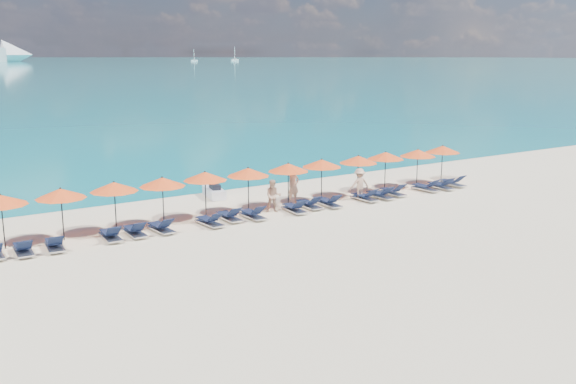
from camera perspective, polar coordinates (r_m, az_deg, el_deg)
ground at (r=28.59m, az=3.27°, el=-3.43°), size 1400.00×1400.00×0.00m
sailboat_near at (r=565.06m, az=-8.34°, el=11.51°), size 5.69×1.90×10.43m
sailboat_far at (r=586.09m, az=-4.75°, el=11.65°), size 6.90×2.30×12.65m
jetski at (r=35.14m, az=-6.57°, el=0.01°), size 1.18×2.22×0.75m
beachgoer_a at (r=33.40m, az=0.49°, el=0.59°), size 0.76×0.56×1.92m
beachgoer_b at (r=31.58m, az=-1.31°, el=-0.36°), size 0.92×0.79×1.64m
beachgoer_c at (r=34.48m, az=6.38°, el=0.70°), size 1.19×0.74×1.71m
umbrella_0 at (r=27.86m, az=-24.18°, el=-0.65°), size 2.10×2.10×2.28m
umbrella_1 at (r=28.23m, az=-19.56°, el=-0.12°), size 2.10×2.10×2.28m
umbrella_2 at (r=28.92m, az=-15.20°, el=0.45°), size 2.10×2.10×2.28m
umbrella_3 at (r=29.51m, az=-11.11°, el=0.88°), size 2.10×2.10×2.28m
umbrella_4 at (r=30.57m, az=-7.38°, el=1.41°), size 2.10×2.10×2.28m
umbrella_5 at (r=31.42m, az=-3.56°, el=1.78°), size 2.10×2.10×2.28m
umbrella_6 at (r=32.62m, az=0.03°, el=2.20°), size 2.10×2.10×2.28m
umbrella_7 at (r=33.89m, az=3.02°, el=2.56°), size 2.10×2.10×2.28m
umbrella_8 at (r=35.26m, az=6.27°, el=2.89°), size 2.10×2.10×2.28m
umbrella_9 at (r=36.80m, az=8.67°, el=3.21°), size 2.10×2.10×2.28m
umbrella_10 at (r=38.10m, az=11.47°, el=3.42°), size 2.10×2.10×2.28m
umbrella_11 at (r=39.94m, az=13.59°, el=3.72°), size 2.10×2.10×2.28m
lounger_1 at (r=27.19m, az=-22.48°, el=-4.69°), size 0.69×1.73×0.66m
lounger_2 at (r=27.35m, az=-20.05°, el=-4.40°), size 0.79×1.75×0.66m
lounger_3 at (r=28.04m, az=-15.49°, el=-3.69°), size 0.71×1.73×0.66m
lounger_4 at (r=28.39m, az=-13.47°, el=-3.38°), size 0.65×1.71×0.66m
lounger_5 at (r=28.73m, az=-11.21°, el=-3.08°), size 0.76×1.75×0.66m
lounger_6 at (r=29.41m, az=-6.98°, el=-2.58°), size 0.77×1.75×0.66m
lounger_7 at (r=30.20m, az=-5.25°, el=-2.14°), size 0.63×1.70×0.66m
lounger_8 at (r=30.47m, az=-3.16°, el=-1.98°), size 0.66×1.71×0.66m
lounger_9 at (r=31.61m, az=0.57°, el=-1.43°), size 0.78×1.75×0.66m
lounger_10 at (r=32.46m, az=1.90°, el=-1.07°), size 0.66×1.71×0.66m
lounger_11 at (r=32.87m, az=3.68°, el=-0.92°), size 0.75×1.74×0.66m
lounger_12 at (r=34.32m, az=6.84°, el=-0.42°), size 0.70×1.73×0.66m
lounger_13 at (r=34.96m, az=8.21°, el=-0.22°), size 0.74×1.74×0.66m
lounger_14 at (r=35.81m, az=9.30°, el=0.04°), size 0.66×1.71×0.66m
lounger_15 at (r=37.31m, az=12.14°, el=0.42°), size 0.76×1.74×0.66m
lounger_16 at (r=38.03m, az=13.45°, el=0.58°), size 0.62×1.70×0.66m
lounger_17 at (r=39.02m, az=14.40°, el=0.82°), size 0.70×1.73×0.66m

